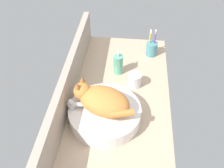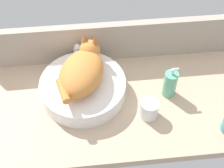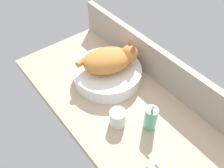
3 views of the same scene
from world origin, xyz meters
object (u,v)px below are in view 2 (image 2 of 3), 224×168
at_px(faucet, 78,57).
at_px(soap_dispenser, 170,84).
at_px(cat, 82,70).
at_px(water_glass, 149,110).
at_px(sink_basin, 83,88).

relative_size(faucet, soap_dispenser, 0.87).
distance_m(cat, water_glass, 0.31).
distance_m(cat, soap_dispenser, 0.37).
bearing_deg(cat, sink_basin, -106.71).
bearing_deg(cat, soap_dispenser, -7.86).
xyz_separation_m(faucet, water_glass, (0.27, -0.29, -0.04)).
bearing_deg(faucet, cat, -83.59).
bearing_deg(water_glass, faucet, 132.91).
distance_m(soap_dispenser, water_glass, 0.15).
xyz_separation_m(sink_basin, soap_dispenser, (0.36, -0.04, 0.02)).
height_order(cat, water_glass, cat).
bearing_deg(cat, water_glass, -30.98).
distance_m(cat, faucet, 0.15).
bearing_deg(sink_basin, water_glass, -28.38).
height_order(faucet, soap_dispenser, soap_dispenser).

